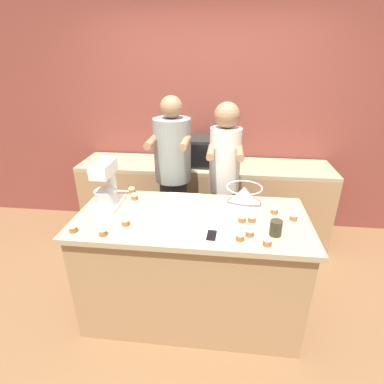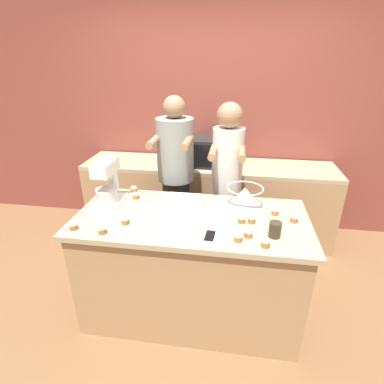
{
  "view_description": "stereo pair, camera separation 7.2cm",
  "coord_description": "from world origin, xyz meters",
  "px_view_note": "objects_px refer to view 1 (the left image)",
  "views": [
    {
      "loc": [
        0.22,
        -1.92,
        1.99
      ],
      "look_at": [
        0.0,
        0.04,
        1.09
      ],
      "focal_mm": 28.0,
      "sensor_mm": 36.0,
      "label": 1
    },
    {
      "loc": [
        0.29,
        -1.91,
        1.99
      ],
      "look_at": [
        0.0,
        0.04,
        1.09
      ],
      "focal_mm": 28.0,
      "sensor_mm": 36.0,
      "label": 2
    }
  ],
  "objects_px": {
    "cupcake_10": "(132,190)",
    "cupcake_7": "(240,236)",
    "microwave_oven": "(205,151)",
    "cupcake_1": "(252,218)",
    "cupcake_5": "(242,218)",
    "cupcake_6": "(268,241)",
    "cupcake_3": "(73,228)",
    "cupcake_8": "(274,210)",
    "drinking_glass": "(276,228)",
    "cupcake_9": "(250,232)",
    "cupcake_0": "(125,221)",
    "stand_mixer": "(106,186)",
    "cupcake_4": "(134,196)",
    "cupcake_2": "(294,216)",
    "mixing_bowl": "(244,196)",
    "cupcake_11": "(103,231)",
    "person_left": "(173,182)",
    "person_right": "(224,184)",
    "cell_phone": "(212,236)",
    "baking_tray": "(183,201)"
  },
  "relations": [
    {
      "from": "cupcake_10",
      "to": "cupcake_7",
      "type": "bearing_deg",
      "value": -34.78
    },
    {
      "from": "microwave_oven",
      "to": "cupcake_1",
      "type": "height_order",
      "value": "microwave_oven"
    },
    {
      "from": "cupcake_5",
      "to": "cupcake_6",
      "type": "height_order",
      "value": "same"
    },
    {
      "from": "cupcake_3",
      "to": "cupcake_8",
      "type": "distance_m",
      "value": 1.44
    },
    {
      "from": "cupcake_5",
      "to": "cupcake_6",
      "type": "distance_m",
      "value": 0.31
    },
    {
      "from": "drinking_glass",
      "to": "cupcake_9",
      "type": "height_order",
      "value": "drinking_glass"
    },
    {
      "from": "microwave_oven",
      "to": "cupcake_10",
      "type": "relative_size",
      "value": 8.58
    },
    {
      "from": "drinking_glass",
      "to": "cupcake_0",
      "type": "bearing_deg",
      "value": 179.42
    },
    {
      "from": "cupcake_0",
      "to": "cupcake_8",
      "type": "height_order",
      "value": "same"
    },
    {
      "from": "stand_mixer",
      "to": "cupcake_4",
      "type": "distance_m",
      "value": 0.25
    },
    {
      "from": "cupcake_5",
      "to": "cupcake_8",
      "type": "height_order",
      "value": "same"
    },
    {
      "from": "stand_mixer",
      "to": "microwave_oven",
      "type": "relative_size",
      "value": 0.74
    },
    {
      "from": "drinking_glass",
      "to": "cupcake_7",
      "type": "distance_m",
      "value": 0.25
    },
    {
      "from": "microwave_oven",
      "to": "cupcake_2",
      "type": "distance_m",
      "value": 1.43
    },
    {
      "from": "mixing_bowl",
      "to": "cupcake_0",
      "type": "bearing_deg",
      "value": -154.69
    },
    {
      "from": "cupcake_2",
      "to": "cupcake_11",
      "type": "xyz_separation_m",
      "value": [
        -1.29,
        -0.35,
        0.0
      ]
    },
    {
      "from": "cupcake_9",
      "to": "person_left",
      "type": "bearing_deg",
      "value": 126.14
    },
    {
      "from": "person_left",
      "to": "cupcake_1",
      "type": "distance_m",
      "value": 1.0
    },
    {
      "from": "stand_mixer",
      "to": "person_left",
      "type": "bearing_deg",
      "value": 54.11
    },
    {
      "from": "person_right",
      "to": "cupcake_11",
      "type": "bearing_deg",
      "value": -127.51
    },
    {
      "from": "cupcake_3",
      "to": "cupcake_1",
      "type": "bearing_deg",
      "value": 12.74
    },
    {
      "from": "cupcake_1",
      "to": "cupcake_2",
      "type": "height_order",
      "value": "same"
    },
    {
      "from": "cupcake_9",
      "to": "cupcake_2",
      "type": "bearing_deg",
      "value": 37.14
    },
    {
      "from": "cupcake_5",
      "to": "cupcake_11",
      "type": "relative_size",
      "value": 1.0
    },
    {
      "from": "cupcake_7",
      "to": "cupcake_9",
      "type": "distance_m",
      "value": 0.09
    },
    {
      "from": "person_right",
      "to": "cupcake_1",
      "type": "bearing_deg",
      "value": -73.75
    },
    {
      "from": "mixing_bowl",
      "to": "cell_phone",
      "type": "bearing_deg",
      "value": -115.35
    },
    {
      "from": "mixing_bowl",
      "to": "cupcake_7",
      "type": "relative_size",
      "value": 4.92
    },
    {
      "from": "cupcake_5",
      "to": "cupcake_10",
      "type": "height_order",
      "value": "same"
    },
    {
      "from": "person_right",
      "to": "cupcake_8",
      "type": "distance_m",
      "value": 0.69
    },
    {
      "from": "microwave_oven",
      "to": "cupcake_2",
      "type": "bearing_deg",
      "value": -59.23
    },
    {
      "from": "cupcake_0",
      "to": "cupcake_7",
      "type": "relative_size",
      "value": 1.0
    },
    {
      "from": "stand_mixer",
      "to": "cupcake_8",
      "type": "xyz_separation_m",
      "value": [
        1.29,
        0.0,
        -0.13
      ]
    },
    {
      "from": "cupcake_0",
      "to": "cupcake_4",
      "type": "height_order",
      "value": "same"
    },
    {
      "from": "microwave_oven",
      "to": "cupcake_5",
      "type": "height_order",
      "value": "microwave_oven"
    },
    {
      "from": "cupcake_0",
      "to": "cupcake_11",
      "type": "distance_m",
      "value": 0.18
    },
    {
      "from": "drinking_glass",
      "to": "cupcake_0",
      "type": "xyz_separation_m",
      "value": [
        -1.02,
        0.01,
        -0.02
      ]
    },
    {
      "from": "person_right",
      "to": "microwave_oven",
      "type": "distance_m",
      "value": 0.62
    },
    {
      "from": "person_left",
      "to": "cupcake_5",
      "type": "xyz_separation_m",
      "value": [
        0.62,
        -0.73,
        0.05
      ]
    },
    {
      "from": "cupcake_4",
      "to": "cupcake_10",
      "type": "height_order",
      "value": "same"
    },
    {
      "from": "cell_phone",
      "to": "cupcake_3",
      "type": "height_order",
      "value": "cupcake_3"
    },
    {
      "from": "cupcake_9",
      "to": "cupcake_10",
      "type": "distance_m",
      "value": 1.12
    },
    {
      "from": "cupcake_1",
      "to": "cupcake_4",
      "type": "distance_m",
      "value": 0.97
    },
    {
      "from": "cupcake_4",
      "to": "mixing_bowl",
      "type": "bearing_deg",
      "value": -1.05
    },
    {
      "from": "person_right",
      "to": "stand_mixer",
      "type": "bearing_deg",
      "value": -147.32
    },
    {
      "from": "mixing_bowl",
      "to": "cupcake_7",
      "type": "bearing_deg",
      "value": -94.69
    },
    {
      "from": "cupcake_1",
      "to": "cupcake_6",
      "type": "bearing_deg",
      "value": -75.14
    },
    {
      "from": "cupcake_3",
      "to": "cupcake_5",
      "type": "distance_m",
      "value": 1.16
    },
    {
      "from": "drinking_glass",
      "to": "cupcake_0",
      "type": "relative_size",
      "value": 1.86
    },
    {
      "from": "stand_mixer",
      "to": "baking_tray",
      "type": "distance_m",
      "value": 0.61
    }
  ]
}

